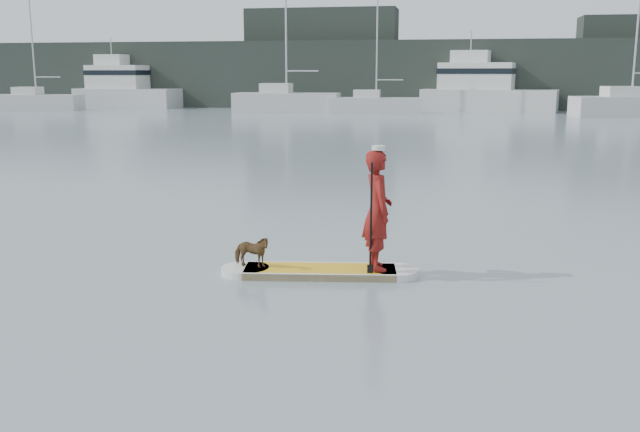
% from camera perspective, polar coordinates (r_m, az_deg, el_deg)
% --- Properties ---
extents(ground, '(140.00, 140.00, 0.00)m').
position_cam_1_polar(ground, '(14.19, -1.33, -2.03)').
color(ground, slate).
rests_on(ground, ground).
extents(paddleboard, '(3.27, 1.17, 0.12)m').
position_cam_1_polar(paddleboard, '(11.86, 0.00, -4.45)').
color(paddleboard, gold).
rests_on(paddleboard, ground).
extents(paddler, '(0.69, 0.84, 1.97)m').
position_cam_1_polar(paddler, '(11.61, 4.63, 0.46)').
color(paddler, maroon).
rests_on(paddler, paddleboard).
extents(white_cap, '(0.22, 0.22, 0.07)m').
position_cam_1_polar(white_cap, '(11.46, 4.71, 5.46)').
color(white_cap, silver).
rests_on(white_cap, paddler).
extents(dog, '(0.64, 0.31, 0.53)m').
position_cam_1_polar(dog, '(11.88, -5.51, -2.85)').
color(dog, '#56331D').
rests_on(dog, paddleboard).
extents(paddle, '(0.10, 0.30, 2.00)m').
position_cam_1_polar(paddle, '(11.41, 4.08, -1.31)').
color(paddle, black).
rests_on(paddle, ground).
extents(sailboat_a, '(7.91, 3.16, 11.20)m').
position_cam_1_polar(sailboat_a, '(67.53, -21.76, 8.55)').
color(sailboat_a, silver).
rests_on(sailboat_a, ground).
extents(sailboat_c, '(8.74, 3.09, 12.46)m').
position_cam_1_polar(sailboat_c, '(59.78, -2.76, 9.20)').
color(sailboat_c, silver).
rests_on(sailboat_c, ground).
extents(sailboat_d, '(7.50, 2.63, 10.92)m').
position_cam_1_polar(sailboat_d, '(58.11, 4.44, 8.97)').
color(sailboat_d, silver).
rests_on(sailboat_d, ground).
extents(sailboat_e, '(8.85, 4.42, 12.28)m').
position_cam_1_polar(sailboat_e, '(58.24, 23.54, 8.17)').
color(sailboat_e, silver).
rests_on(sailboat_e, ground).
extents(motor_yacht_a, '(11.51, 5.40, 6.64)m').
position_cam_1_polar(motor_yacht_a, '(62.43, 12.92, 9.89)').
color(motor_yacht_a, silver).
rests_on(motor_yacht_a, ground).
extents(motor_yacht_b, '(9.90, 4.08, 6.37)m').
position_cam_1_polar(motor_yacht_b, '(69.45, -15.48, 9.84)').
color(motor_yacht_b, silver).
rests_on(motor_yacht_b, ground).
extents(shore_mass, '(90.00, 6.00, 6.00)m').
position_cam_1_polar(shore_mass, '(66.54, 8.63, 11.11)').
color(shore_mass, black).
rests_on(shore_mass, ground).
extents(shore_building_west, '(14.00, 4.00, 9.00)m').
position_cam_1_polar(shore_building_west, '(68.72, 0.15, 12.50)').
color(shore_building_west, black).
rests_on(shore_building_west, ground).
extents(shore_building_east, '(10.00, 4.00, 8.00)m').
position_cam_1_polar(shore_building_east, '(69.13, 24.06, 11.10)').
color(shore_building_east, black).
rests_on(shore_building_east, ground).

